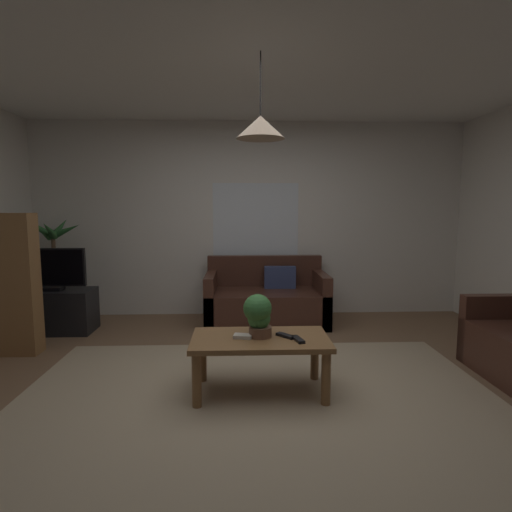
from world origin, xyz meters
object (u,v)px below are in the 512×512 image
(tv_stand, at_px, (54,311))
(pendant_lamp, at_px, (260,127))
(couch_under_window, at_px, (266,301))
(potted_plant_on_table, at_px, (258,314))
(remote_on_table_1, at_px, (285,336))
(coffee_table, at_px, (260,346))
(remote_on_table_0, at_px, (298,339))
(potted_palm_corner, at_px, (54,277))
(tv, at_px, (51,269))
(book_on_table_0, at_px, (243,336))

(tv_stand, xyz_separation_m, pendant_lamp, (2.33, -1.67, 1.79))
(couch_under_window, distance_m, tv_stand, 2.52)
(couch_under_window, relative_size, potted_plant_on_table, 4.45)
(remote_on_table_1, bearing_deg, coffee_table, 136.59)
(remote_on_table_0, distance_m, pendant_lamp, 1.61)
(pendant_lamp, bearing_deg, potted_plant_on_table, 122.79)
(remote_on_table_0, height_order, remote_on_table_1, same)
(couch_under_window, distance_m, potted_palm_corner, 2.69)
(remote_on_table_0, distance_m, tv_stand, 3.16)
(remote_on_table_1, relative_size, potted_plant_on_table, 0.48)
(remote_on_table_1, height_order, tv, tv)
(couch_under_window, height_order, pendant_lamp, pendant_lamp)
(tv, bearing_deg, coffee_table, -35.37)
(potted_palm_corner, relative_size, pendant_lamp, 2.27)
(book_on_table_0, height_order, potted_plant_on_table, potted_plant_on_table)
(remote_on_table_0, relative_size, tv, 0.20)
(couch_under_window, bearing_deg, remote_on_table_0, -86.91)
(coffee_table, distance_m, pendant_lamp, 1.67)
(pendant_lamp, bearing_deg, remote_on_table_1, -0.30)
(coffee_table, relative_size, remote_on_table_1, 6.68)
(remote_on_table_1, height_order, potted_plant_on_table, potted_plant_on_table)
(remote_on_table_0, xyz_separation_m, tv, (-2.61, 1.75, 0.29))
(pendant_lamp, bearing_deg, tv_stand, 144.28)
(potted_palm_corner, bearing_deg, book_on_table_0, -41.84)
(remote_on_table_0, bearing_deg, tv_stand, 131.31)
(couch_under_window, height_order, potted_palm_corner, potted_palm_corner)
(couch_under_window, xyz_separation_m, tv_stand, (-2.50, -0.28, -0.03))
(remote_on_table_1, relative_size, pendant_lamp, 0.26)
(couch_under_window, bearing_deg, pendant_lamp, -95.06)
(remote_on_table_1, xyz_separation_m, potted_palm_corner, (-2.69, 2.10, 0.12))
(coffee_table, height_order, potted_palm_corner, potted_palm_corner)
(remote_on_table_1, height_order, pendant_lamp, pendant_lamp)
(remote_on_table_1, distance_m, potted_palm_corner, 3.42)
(tv_stand, xyz_separation_m, tv, (0.00, -0.02, 0.50))
(tv, distance_m, potted_palm_corner, 0.51)
(coffee_table, distance_m, potted_plant_on_table, 0.25)
(remote_on_table_0, bearing_deg, remote_on_table_1, 117.73)
(potted_palm_corner, distance_m, pendant_lamp, 3.58)
(couch_under_window, height_order, tv_stand, couch_under_window)
(remote_on_table_0, xyz_separation_m, remote_on_table_1, (-0.09, 0.10, 0.00))
(coffee_table, xyz_separation_m, tv, (-2.33, 1.65, 0.38))
(book_on_table_0, bearing_deg, remote_on_table_0, -11.12)
(coffee_table, relative_size, potted_plant_on_table, 3.18)
(coffee_table, height_order, tv_stand, tv_stand)
(book_on_table_0, distance_m, tv_stand, 2.78)
(remote_on_table_0, xyz_separation_m, tv_stand, (-2.61, 1.77, -0.21))
(remote_on_table_0, distance_m, remote_on_table_1, 0.13)
(remote_on_table_1, bearing_deg, book_on_table_0, 139.28)
(book_on_table_0, height_order, remote_on_table_1, book_on_table_0)
(coffee_table, bearing_deg, pendant_lamp, 177.40)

